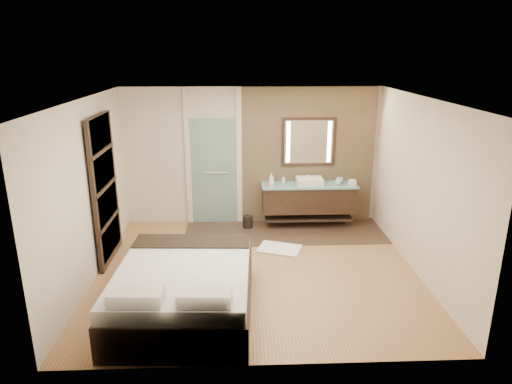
{
  "coord_description": "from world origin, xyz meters",
  "views": [
    {
      "loc": [
        -0.28,
        -6.52,
        3.37
      ],
      "look_at": [
        0.01,
        0.6,
        1.13
      ],
      "focal_mm": 32.0,
      "sensor_mm": 36.0,
      "label": 1
    }
  ],
  "objects_px": {
    "mirror_unit": "(309,142)",
    "waste_bin": "(248,222)",
    "vanity": "(309,198)",
    "bed": "(184,290)"
  },
  "relations": [
    {
      "from": "mirror_unit",
      "to": "waste_bin",
      "type": "distance_m",
      "value": 1.97
    },
    {
      "from": "vanity",
      "to": "waste_bin",
      "type": "xyz_separation_m",
      "value": [
        -1.2,
        -0.07,
        -0.46
      ]
    },
    {
      "from": "vanity",
      "to": "mirror_unit",
      "type": "distance_m",
      "value": 1.1
    },
    {
      "from": "mirror_unit",
      "to": "waste_bin",
      "type": "xyz_separation_m",
      "value": [
        -1.2,
        -0.31,
        -1.53
      ]
    },
    {
      "from": "vanity",
      "to": "mirror_unit",
      "type": "xyz_separation_m",
      "value": [
        0.0,
        0.24,
        1.07
      ]
    },
    {
      "from": "vanity",
      "to": "bed",
      "type": "distance_m",
      "value": 3.73
    },
    {
      "from": "vanity",
      "to": "bed",
      "type": "xyz_separation_m",
      "value": [
        -2.1,
        -3.08,
        -0.23
      ]
    },
    {
      "from": "bed",
      "to": "waste_bin",
      "type": "xyz_separation_m",
      "value": [
        0.9,
        3.01,
        -0.23
      ]
    },
    {
      "from": "waste_bin",
      "to": "mirror_unit",
      "type": "bearing_deg",
      "value": 14.33
    },
    {
      "from": "mirror_unit",
      "to": "waste_bin",
      "type": "height_order",
      "value": "mirror_unit"
    }
  ]
}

